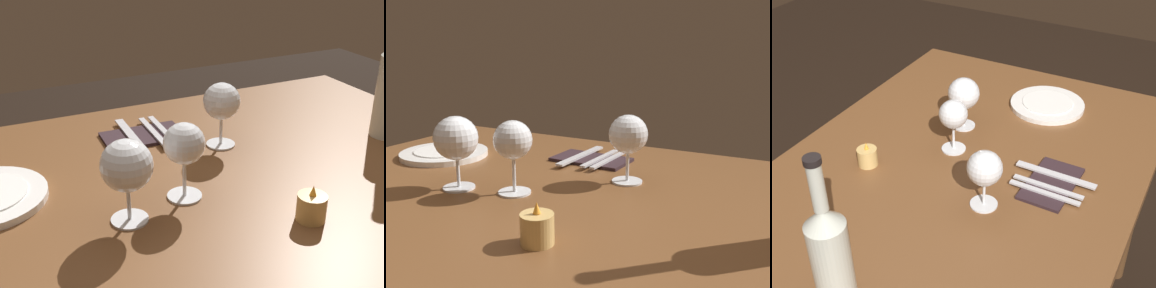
% 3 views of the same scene
% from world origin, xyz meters
% --- Properties ---
extents(dining_table, '(1.30, 0.90, 0.74)m').
position_xyz_m(dining_table, '(0.00, 0.00, 0.65)').
color(dining_table, brown).
rests_on(dining_table, ground).
extents(wine_glass_left, '(0.09, 0.09, 0.15)m').
position_xyz_m(wine_glass_left, '(0.21, 0.09, 0.84)').
color(wine_glass_left, white).
rests_on(wine_glass_left, dining_table).
extents(wine_glass_right, '(0.08, 0.08, 0.15)m').
position_xyz_m(wine_glass_right, '(-0.08, -0.12, 0.84)').
color(wine_glass_right, white).
rests_on(wine_glass_right, dining_table).
extents(wine_glass_centre, '(0.08, 0.08, 0.15)m').
position_xyz_m(wine_glass_centre, '(0.09, 0.05, 0.85)').
color(wine_glass_centre, white).
rests_on(wine_glass_centre, dining_table).
extents(votive_candle, '(0.05, 0.05, 0.07)m').
position_xyz_m(votive_candle, '(-0.08, 0.22, 0.76)').
color(votive_candle, '#DBB266').
rests_on(votive_candle, dining_table).
extents(folded_napkin, '(0.19, 0.12, 0.01)m').
position_xyz_m(folded_napkin, '(0.06, -0.24, 0.74)').
color(folded_napkin, '#2D1E23').
rests_on(folded_napkin, dining_table).
extents(fork_inner, '(0.02, 0.18, 0.00)m').
position_xyz_m(fork_inner, '(0.04, -0.24, 0.75)').
color(fork_inner, silver).
rests_on(fork_inner, folded_napkin).
extents(fork_outer, '(0.02, 0.18, 0.00)m').
position_xyz_m(fork_outer, '(0.01, -0.24, 0.75)').
color(fork_outer, silver).
rests_on(fork_outer, folded_napkin).
extents(table_knife, '(0.03, 0.21, 0.00)m').
position_xyz_m(table_knife, '(0.09, -0.24, 0.75)').
color(table_knife, silver).
rests_on(table_knife, folded_napkin).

